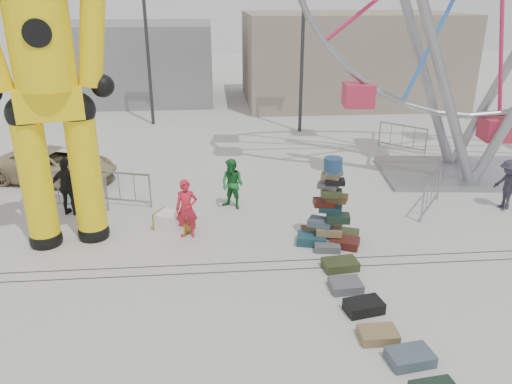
{
  "coord_description": "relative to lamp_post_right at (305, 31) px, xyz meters",
  "views": [
    {
      "loc": [
        -1.03,
        -9.55,
        6.11
      ],
      "look_at": [
        0.02,
        2.47,
        1.25
      ],
      "focal_mm": 35.0,
      "sensor_mm": 36.0,
      "label": 1
    }
  ],
  "objects": [
    {
      "name": "ground",
      "position": [
        -3.09,
        -13.0,
        -4.48
      ],
      "size": [
        90.0,
        90.0,
        0.0
      ],
      "primitive_type": "plane",
      "color": "#9E9E99",
      "rests_on": "ground"
    },
    {
      "name": "track_line_near",
      "position": [
        -3.09,
        -12.4,
        -4.48
      ],
      "size": [
        40.0,
        0.04,
        0.01
      ],
      "primitive_type": "cube",
      "color": "#47443F",
      "rests_on": "ground"
    },
    {
      "name": "track_line_far",
      "position": [
        -3.09,
        -12.0,
        -4.48
      ],
      "size": [
        40.0,
        0.04,
        0.01
      ],
      "primitive_type": "cube",
      "color": "#47443F",
      "rests_on": "ground"
    },
    {
      "name": "building_right",
      "position": [
        3.91,
        7.0,
        -1.98
      ],
      "size": [
        12.0,
        8.0,
        5.0
      ],
      "primitive_type": "cube",
      "color": "gray",
      "rests_on": "ground"
    },
    {
      "name": "building_left",
      "position": [
        -9.09,
        9.0,
        -2.28
      ],
      "size": [
        10.0,
        8.0,
        4.4
      ],
      "primitive_type": "cube",
      "color": "gray",
      "rests_on": "ground"
    },
    {
      "name": "lamp_post_right",
      "position": [
        0.0,
        0.0,
        0.0
      ],
      "size": [
        1.41,
        0.25,
        8.0
      ],
      "color": "#2D2D30",
      "rests_on": "ground"
    },
    {
      "name": "lamp_post_left",
      "position": [
        -7.0,
        2.0,
        0.0
      ],
      "size": [
        1.41,
        0.25,
        8.0
      ],
      "color": "#2D2D30",
      "rests_on": "ground"
    },
    {
      "name": "suitcase_tower",
      "position": [
        -1.22,
        -11.09,
        -3.83
      ],
      "size": [
        1.78,
        1.48,
        2.33
      ],
      "rotation": [
        0.0,
        0.0,
        -0.29
      ],
      "color": "#18404A",
      "rests_on": "ground"
    },
    {
      "name": "crash_test_dummy",
      "position": [
        -7.97,
        -10.45,
        -0.26
      ],
      "size": [
        3.19,
        1.4,
        8.02
      ],
      "rotation": [
        0.0,
        0.0,
        0.25
      ],
      "color": "black",
      "rests_on": "ground"
    },
    {
      "name": "steamer_trunk",
      "position": [
        -5.29,
        -10.0,
        -4.25
      ],
      "size": [
        1.16,
        0.97,
        0.47
      ],
      "primitive_type": "cube",
      "rotation": [
        0.0,
        0.0,
        -0.47
      ],
      "color": "silver",
      "rests_on": "ground"
    },
    {
      "name": "row_case_0",
      "position": [
        -1.24,
        -12.47,
        -4.37
      ],
      "size": [
        0.87,
        0.61,
        0.22
      ],
      "primitive_type": "cube",
      "rotation": [
        0.0,
        0.0,
        0.12
      ],
      "color": "#333B1D",
      "rests_on": "ground"
    },
    {
      "name": "row_case_1",
      "position": [
        -1.34,
        -13.35,
        -4.38
      ],
      "size": [
        0.72,
        0.6,
        0.2
      ],
      "primitive_type": "cube",
      "rotation": [
        0.0,
        0.0,
        0.06
      ],
      "color": "#56585E",
      "rests_on": "ground"
    },
    {
      "name": "row_case_2",
      "position": [
        -1.18,
        -14.19,
        -4.36
      ],
      "size": [
        0.85,
        0.62,
        0.25
      ],
      "primitive_type": "cube",
      "rotation": [
        0.0,
        0.0,
        0.2
      ],
      "color": "black",
      "rests_on": "ground"
    },
    {
      "name": "row_case_3",
      "position": [
        -1.16,
        -15.07,
        -4.38
      ],
      "size": [
        0.72,
        0.5,
        0.2
      ],
      "primitive_type": "cube",
      "rotation": [
        0.0,
        0.0,
        0.0
      ],
      "color": "olive",
      "rests_on": "ground"
    },
    {
      "name": "row_case_4",
      "position": [
        -0.79,
        -15.74,
        -4.37
      ],
      "size": [
        0.86,
        0.64,
        0.22
      ],
      "primitive_type": "cube",
      "rotation": [
        0.0,
        0.0,
        0.15
      ],
      "color": "#455663",
      "rests_on": "ground"
    },
    {
      "name": "barricade_dummy_b",
      "position": [
        -8.32,
        -8.38,
        -3.93
      ],
      "size": [
        1.98,
        0.48,
        1.1
      ],
      "primitive_type": null,
      "rotation": [
        0.0,
        0.0,
        -0.19
      ],
      "color": "gray",
      "rests_on": "ground"
    },
    {
      "name": "barricade_dummy_c",
      "position": [
        -7.04,
        -8.15,
        -3.93
      ],
      "size": [
        1.94,
        0.67,
        1.1
      ],
      "primitive_type": null,
      "rotation": [
        0.0,
        0.0,
        -0.29
      ],
      "color": "gray",
      "rests_on": "ground"
    },
    {
      "name": "barricade_wheel_front",
      "position": [
        2.26,
        -9.36,
        -3.93
      ],
      "size": [
        1.28,
        1.66,
        1.1
      ],
      "primitive_type": null,
      "rotation": [
        0.0,
        0.0,
        0.93
      ],
      "color": "gray",
      "rests_on": "ground"
    },
    {
      "name": "barricade_wheel_back",
      "position": [
        3.57,
        -3.37,
        -3.93
      ],
      "size": [
        1.52,
        1.45,
        1.1
      ],
      "primitive_type": null,
      "rotation": [
        0.0,
        0.0,
        -0.76
      ],
      "color": "gray",
      "rests_on": "ground"
    },
    {
      "name": "pedestrian_red",
      "position": [
        -4.9,
        -10.44,
        -3.68
      ],
      "size": [
        0.59,
        0.39,
        1.6
      ],
      "primitive_type": "imported",
      "rotation": [
        0.0,
        0.0,
        0.01
      ],
      "color": "red",
      "rests_on": "ground"
    },
    {
      "name": "pedestrian_green",
      "position": [
        -3.62,
        -8.66,
        -3.71
      ],
      "size": [
        0.94,
        0.91,
        1.53
      ],
      "primitive_type": "imported",
      "rotation": [
        0.0,
        0.0,
        -0.62
      ],
      "color": "#1B6F2C",
      "rests_on": "ground"
    },
    {
      "name": "pedestrian_black",
      "position": [
        -8.38,
        -8.69,
        -3.63
      ],
      "size": [
        1.07,
        0.61,
        1.71
      ],
      "primitive_type": "imported",
      "rotation": [
        0.0,
        0.0,
        2.94
      ],
      "color": "black",
      "rests_on": "ground"
    },
    {
      "name": "pedestrian_grey",
      "position": [
        4.54,
        -9.41,
        -3.72
      ],
      "size": [
        0.68,
        1.04,
        1.53
      ],
      "primitive_type": "imported",
      "rotation": [
        0.0,
        0.0,
        -1.46
      ],
      "color": "#282633",
      "rests_on": "ground"
    },
    {
      "name": "parked_suv",
      "position": [
        -9.59,
        -5.83,
        -3.9
      ],
      "size": [
        4.57,
        3.13,
        1.16
      ],
      "primitive_type": "imported",
      "rotation": [
        0.0,
        0.0,
        1.26
      ],
      "color": "tan",
      "rests_on": "ground"
    }
  ]
}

